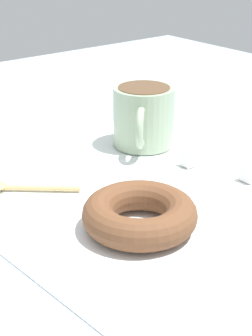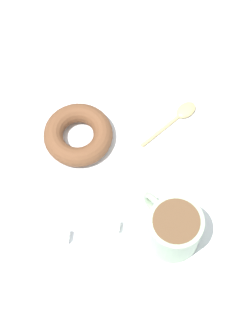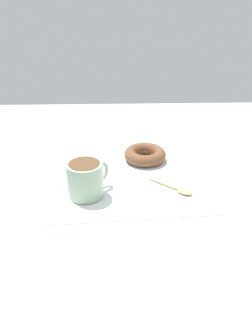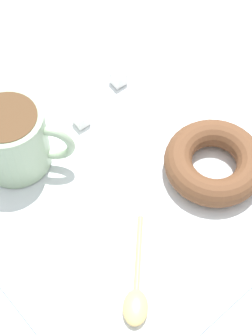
# 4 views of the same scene
# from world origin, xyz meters

# --- Properties ---
(ground_plane) EXTENTS (1.20, 1.20, 0.02)m
(ground_plane) POSITION_xyz_m (0.00, 0.00, -0.01)
(ground_plane) COLOR #99A8B7
(napkin) EXTENTS (0.37, 0.37, 0.00)m
(napkin) POSITION_xyz_m (0.02, -0.03, 0.00)
(napkin) COLOR white
(napkin) RESTS_ON ground_plane
(coffee_cup) EXTENTS (0.09, 0.09, 0.08)m
(coffee_cup) POSITION_xyz_m (-0.06, 0.06, 0.04)
(coffee_cup) COLOR #9EB793
(coffee_cup) RESTS_ON napkin
(donut) EXTENTS (0.11, 0.11, 0.03)m
(donut) POSITION_xyz_m (0.10, -0.07, 0.02)
(donut) COLOR brown
(donut) RESTS_ON napkin
(spoon) EXTENTS (0.09, 0.10, 0.01)m
(spoon) POSITION_xyz_m (-0.05, -0.14, 0.01)
(spoon) COLOR #D8B772
(spoon) RESTS_ON napkin
(sugar_cube) EXTENTS (0.02, 0.02, 0.02)m
(sugar_cube) POSITION_xyz_m (0.09, 0.09, 0.01)
(sugar_cube) COLOR white
(sugar_cube) RESTS_ON napkin
(sugar_cube_extra) EXTENTS (0.02, 0.02, 0.02)m
(sugar_cube_extra) POSITION_xyz_m (0.02, 0.06, 0.01)
(sugar_cube_extra) COLOR white
(sugar_cube_extra) RESTS_ON napkin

